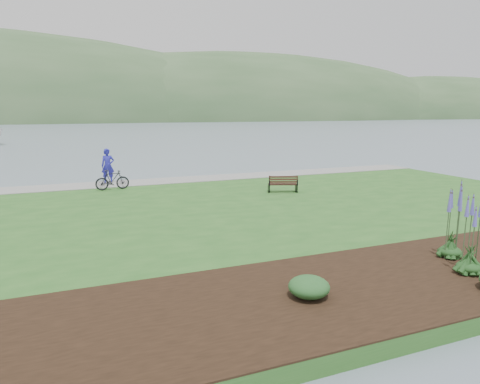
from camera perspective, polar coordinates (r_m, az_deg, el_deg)
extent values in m
plane|color=slate|center=(18.87, -4.67, -2.86)|extent=(600.00, 600.00, 0.00)
cube|color=#27591F|center=(16.98, -2.65, -3.69)|extent=(34.00, 20.00, 0.40)
cube|color=gray|center=(25.33, -9.38, 1.52)|extent=(34.00, 2.20, 0.03)
cube|color=black|center=(12.12, 24.35, -9.61)|extent=(24.00, 4.40, 0.04)
cube|color=black|center=(21.60, 5.71, 1.05)|extent=(1.51, 0.96, 0.04)
cube|color=black|center=(21.29, 5.82, 1.64)|extent=(1.39, 0.62, 0.45)
cube|color=black|center=(21.56, 3.87, 0.50)|extent=(0.22, 0.48, 0.39)
cube|color=black|center=(21.74, 7.52, 0.52)|extent=(0.22, 0.48, 0.39)
imported|color=#23229C|center=(25.26, -17.23, 3.73)|extent=(0.86, 0.61, 2.28)
imported|color=black|center=(23.09, -16.67, 1.56)|extent=(0.62, 1.74, 1.03)
ellipsoid|color=#163C15|center=(12.30, 28.23, -8.80)|extent=(0.62, 0.62, 0.31)
cone|color=#4B47A5|center=(11.98, 28.73, -3.49)|extent=(0.40, 0.40, 2.04)
ellipsoid|color=#163C15|center=(13.34, 26.20, -7.13)|extent=(0.62, 0.62, 0.31)
cone|color=#4B47A5|center=(13.05, 26.63, -2.11)|extent=(0.36, 0.36, 2.09)
ellipsoid|color=#1E4C21|center=(9.67, 9.19, -12.38)|extent=(0.91, 0.91, 0.45)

